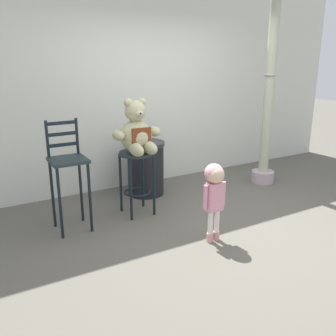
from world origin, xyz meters
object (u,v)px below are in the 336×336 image
(child_walking, at_px, (214,186))
(bar_chair_empty, at_px, (68,168))
(bar_stool_with_teddy, at_px, (137,169))
(teddy_bear, at_px, (137,133))
(lamppost, at_px, (268,110))
(trash_bin, at_px, (146,168))

(child_walking, height_order, bar_chair_empty, bar_chair_empty)
(bar_stool_with_teddy, bearing_deg, bar_chair_empty, -178.84)
(teddy_bear, relative_size, child_walking, 0.75)
(teddy_bear, height_order, bar_chair_empty, teddy_bear)
(lamppost, bearing_deg, teddy_bear, -176.57)
(bar_stool_with_teddy, bearing_deg, trash_bin, 54.50)
(lamppost, bearing_deg, child_walking, -147.42)
(bar_stool_with_teddy, distance_m, trash_bin, 0.72)
(bar_stool_with_teddy, xyz_separation_m, lamppost, (2.21, 0.10, 0.55))
(child_walking, xyz_separation_m, bar_chair_empty, (-1.22, 1.05, 0.10))
(child_walking, bearing_deg, trash_bin, -52.95)
(teddy_bear, bearing_deg, lamppost, 3.43)
(bar_chair_empty, bearing_deg, bar_stool_with_teddy, 1.16)
(lamppost, bearing_deg, bar_chair_empty, -177.75)
(child_walking, distance_m, lamppost, 2.23)
(lamppost, height_order, bar_chair_empty, lamppost)
(bar_stool_with_teddy, distance_m, bar_chair_empty, 0.85)
(bar_stool_with_teddy, height_order, lamppost, lamppost)
(lamppost, xyz_separation_m, bar_chair_empty, (-3.05, -0.12, -0.40))
(bar_chair_empty, bearing_deg, lamppost, 2.25)
(lamppost, bearing_deg, trash_bin, 165.69)
(bar_stool_with_teddy, bearing_deg, child_walking, -70.43)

